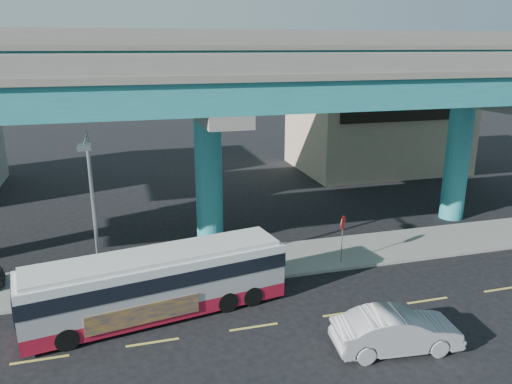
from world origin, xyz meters
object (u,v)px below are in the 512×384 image
object	(u,v)px
transit_bus	(158,281)
sedan	(396,331)
stop_sign	(343,229)
street_lamp	(92,195)

from	to	relation	value
transit_bus	sedan	distance (m)	9.59
transit_bus	sedan	xyz separation A→B (m)	(8.20, -4.93, -0.74)
transit_bus	stop_sign	distance (m)	9.76
transit_bus	street_lamp	size ratio (longest dim) A/B	1.50
transit_bus	street_lamp	xyz separation A→B (m)	(-2.37, 1.70, 3.42)
sedan	street_lamp	bearing A→B (deg)	64.12
stop_sign	transit_bus	bearing A→B (deg)	170.32
transit_bus	street_lamp	distance (m)	4.49
street_lamp	stop_sign	size ratio (longest dim) A/B	2.88
sedan	stop_sign	distance (m)	7.56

